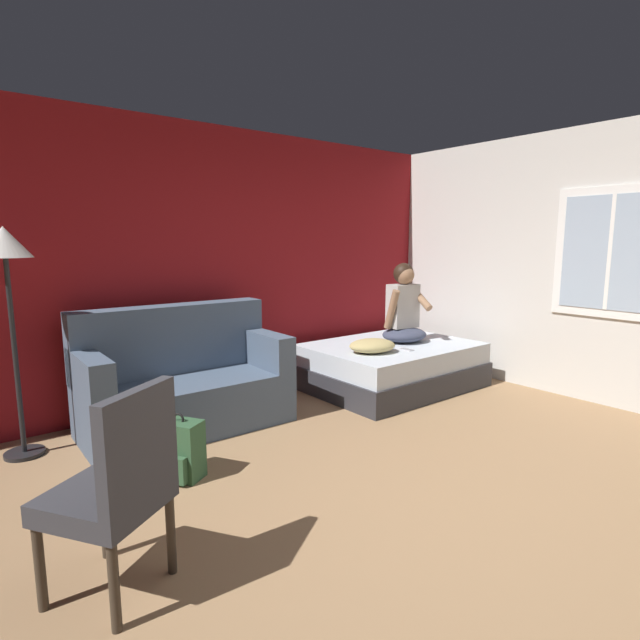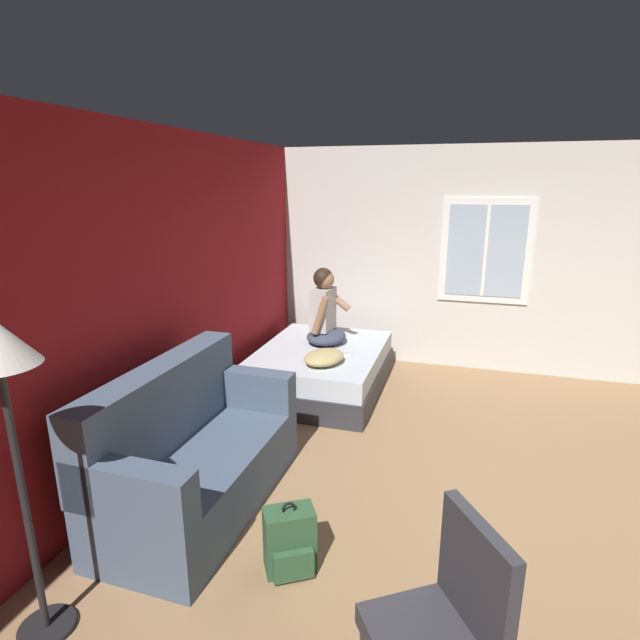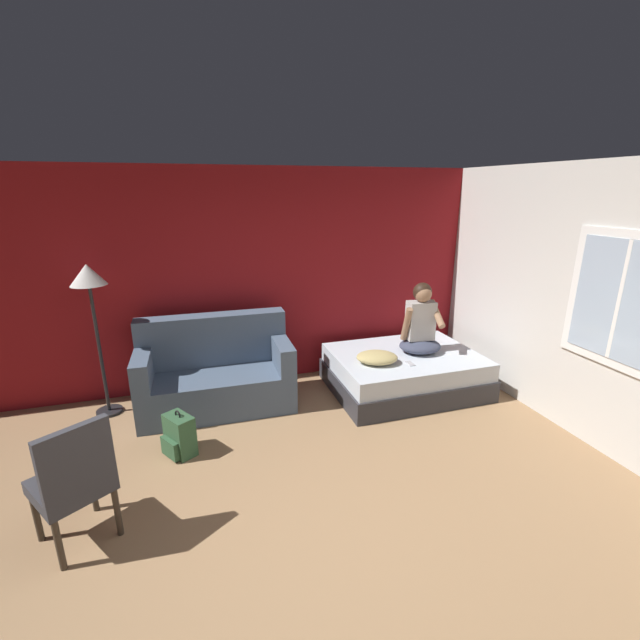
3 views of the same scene
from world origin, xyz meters
TOP-DOWN VIEW (x-y plane):
  - ground_plane at (0.00, 0.00)m, footprint 40.00×40.00m
  - wall_back_accent at (0.00, 3.00)m, footprint 11.09×0.16m
  - bed at (1.87, 2.09)m, footprint 1.81×1.36m
  - couch at (-0.41, 2.37)m, footprint 1.71×0.85m
  - side_chair at (-1.49, 0.56)m, footprint 0.64×0.64m
  - person_seated at (2.07, 2.11)m, footprint 0.56×0.49m
  - backpack at (-0.83, 1.48)m, footprint 0.34×0.35m
  - throw_pillow at (1.41, 1.92)m, footprint 0.57×0.49m
  - cell_phone at (1.77, 1.78)m, footprint 0.07×0.15m
  - floor_lamp at (-1.61, 2.56)m, footprint 0.36×0.36m

SIDE VIEW (x-z plane):
  - ground_plane at x=0.00m, z-range 0.00..0.00m
  - backpack at x=-0.83m, z-range -0.04..0.42m
  - bed at x=1.87m, z-range 0.00..0.48m
  - couch at x=-0.41m, z-range -0.13..0.91m
  - cell_phone at x=1.77m, z-range 0.48..0.49m
  - side_chair at x=-1.49m, z-range 0.04..1.02m
  - throw_pillow at x=1.41m, z-range 0.48..0.62m
  - person_seated at x=2.07m, z-range 0.40..1.27m
  - wall_back_accent at x=0.00m, z-range 0.00..2.70m
  - floor_lamp at x=-1.61m, z-range 0.58..2.28m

